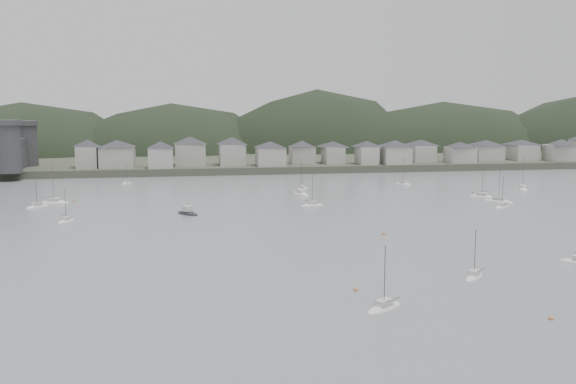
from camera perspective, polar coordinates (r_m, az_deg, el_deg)
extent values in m
plane|color=slate|center=(93.37, 7.86, -9.93)|extent=(900.00, 900.00, 0.00)
cube|color=#383D2D|center=(381.60, -5.56, 3.81)|extent=(900.00, 250.00, 3.00)
ellipsoid|color=black|center=(368.33, -22.74, 1.26)|extent=(138.98, 92.48, 81.13)
ellipsoid|color=black|center=(359.63, -10.42, 1.63)|extent=(132.08, 90.41, 79.74)
ellipsoid|color=black|center=(368.28, 2.60, 1.47)|extent=(133.88, 88.37, 101.41)
ellipsoid|color=black|center=(386.35, 13.75, 1.91)|extent=(165.81, 81.78, 82.55)
cylinder|color=#2D2D2F|center=(259.44, -24.16, 3.57)|extent=(10.00, 10.00, 18.00)
cylinder|color=#2D2D2F|center=(286.62, -22.77, 3.89)|extent=(10.00, 10.00, 17.00)
cube|color=#2D2D2F|center=(273.19, -23.40, 3.16)|extent=(3.50, 30.00, 12.00)
cube|color=#99968C|center=(270.13, -17.70, 3.03)|extent=(8.34, 12.91, 8.59)
pyramid|color=#2B2B31|center=(269.74, -17.75, 4.25)|extent=(15.78, 15.78, 3.01)
cube|color=#99968C|center=(268.12, -15.25, 3.07)|extent=(13.68, 13.35, 8.36)
pyramid|color=#2B2B31|center=(267.73, -15.29, 4.27)|extent=(20.07, 20.07, 2.93)
cube|color=#9A9991|center=(261.70, -11.48, 3.04)|extent=(9.78, 10.20, 8.08)
pyramid|color=#2B2B31|center=(261.31, -11.51, 4.23)|extent=(14.83, 14.83, 2.83)
cube|color=#99968C|center=(271.15, -8.87, 3.38)|extent=(12.59, 13.33, 9.09)
pyramid|color=#2B2B31|center=(270.75, -8.90, 4.67)|extent=(19.24, 19.24, 3.18)
cube|color=#9A9991|center=(270.45, -5.09, 3.41)|extent=(10.74, 12.17, 8.87)
pyramid|color=#2B2B31|center=(270.05, -5.11, 4.67)|extent=(17.01, 17.01, 3.10)
cube|color=#99968C|center=(265.70, -1.60, 3.23)|extent=(11.63, 12.09, 7.69)
pyramid|color=#2B2B31|center=(265.32, -1.61, 4.34)|extent=(17.61, 17.61, 2.69)
cube|color=#99968C|center=(276.75, 1.29, 3.39)|extent=(10.37, 9.35, 7.44)
pyramid|color=#2B2B31|center=(276.40, 1.30, 4.43)|extent=(14.65, 14.65, 2.60)
cube|color=#99968C|center=(277.28, 4.11, 3.36)|extent=(8.24, 12.20, 7.22)
pyramid|color=#2B2B31|center=(276.93, 4.12, 4.36)|extent=(15.17, 15.17, 2.53)
cube|color=#9A9991|center=(275.87, 7.17, 3.32)|extent=(8.06, 10.91, 7.46)
pyramid|color=#2B2B31|center=(275.52, 7.19, 4.36)|extent=(14.08, 14.08, 2.61)
cube|color=#99968C|center=(278.27, 9.69, 3.33)|extent=(11.73, 11.78, 7.66)
pyramid|color=#2B2B31|center=(277.92, 9.72, 4.39)|extent=(17.46, 17.46, 2.68)
cube|color=#9A9991|center=(293.01, 11.98, 3.46)|extent=(10.19, 13.02, 7.33)
pyramid|color=#2B2B31|center=(292.68, 12.01, 4.42)|extent=(17.23, 17.23, 2.57)
cube|color=#9A9991|center=(290.82, 15.36, 3.27)|extent=(11.70, 9.81, 6.88)
pyramid|color=#2B2B31|center=(290.50, 15.39, 4.18)|extent=(15.97, 15.97, 2.41)
cube|color=#9A9991|center=(306.14, 17.53, 3.42)|extent=(12.83, 12.48, 7.00)
pyramid|color=#2B2B31|center=(305.83, 17.56, 4.30)|extent=(18.79, 18.79, 2.45)
cube|color=#9A9991|center=(315.36, 20.45, 3.40)|extent=(11.07, 13.50, 6.97)
pyramid|color=#2B2B31|center=(315.07, 20.50, 4.26)|extent=(18.25, 18.25, 2.44)
cube|color=#9A9991|center=(316.82, 23.55, 3.30)|extent=(13.75, 9.12, 7.34)
pyramid|color=#2B2B31|center=(316.52, 23.60, 4.19)|extent=(16.97, 16.97, 2.57)
ellipsoid|color=white|center=(227.41, 20.53, 0.21)|extent=(5.83, 9.54, 1.82)
cube|color=beige|center=(227.27, 20.54, 0.52)|extent=(2.96, 3.67, 0.70)
cylinder|color=#3F3F42|center=(226.76, 20.60, 1.68)|extent=(0.12, 0.12, 11.37)
cylinder|color=#3F3F42|center=(228.24, 20.23, 0.70)|extent=(1.49, 3.88, 0.10)
ellipsoid|color=white|center=(195.53, -20.51, -0.96)|extent=(9.26, 3.58, 1.81)
cube|color=beige|center=(195.36, -20.53, -0.61)|extent=(3.31, 2.23, 0.70)
cylinder|color=#3F3F42|center=(194.77, -20.59, 0.73)|extent=(0.12, 0.12, 11.33)
cylinder|color=#3F3F42|center=(195.48, -21.01, -0.47)|extent=(4.07, 0.41, 0.10)
ellipsoid|color=white|center=(237.24, -14.45, 0.77)|extent=(4.45, 6.33, 1.22)
cube|color=beige|center=(237.13, -14.45, 0.99)|extent=(2.15, 2.51, 0.70)
cylinder|color=#3F3F42|center=(236.80, -14.48, 1.72)|extent=(0.12, 0.12, 7.62)
cylinder|color=#3F3F42|center=(236.05, -14.36, 1.09)|extent=(1.31, 2.50, 0.10)
ellipsoid|color=white|center=(185.64, 18.87, -1.34)|extent=(6.93, 5.73, 1.38)
cube|color=beige|center=(185.49, 18.88, -1.03)|extent=(2.85, 2.62, 0.70)
cylinder|color=#3F3F42|center=(185.00, 18.93, 0.03)|extent=(0.12, 0.12, 8.62)
cylinder|color=#3F3F42|center=(185.29, 19.27, -0.89)|extent=(2.61, 1.84, 0.10)
ellipsoid|color=white|center=(189.49, -21.83, -1.30)|extent=(6.48, 6.99, 1.45)
cube|color=beige|center=(189.34, -21.85, -0.99)|extent=(2.86, 2.96, 0.70)
cylinder|color=#3F3F42|center=(188.84, -21.91, 0.10)|extent=(0.12, 0.12, 9.05)
cylinder|color=#3F3F42|center=(188.12, -21.67, -0.87)|extent=(2.20, 2.53, 0.10)
ellipsoid|color=white|center=(201.44, 1.17, -0.21)|extent=(5.43, 9.86, 1.88)
cube|color=beige|center=(201.27, 1.17, 0.14)|extent=(2.88, 3.72, 0.70)
cylinder|color=#3F3F42|center=(200.68, 1.18, 1.49)|extent=(0.12, 0.12, 11.75)
cylinder|color=#3F3F42|center=(202.87, 1.21, 0.35)|extent=(1.24, 4.10, 0.10)
ellipsoid|color=white|center=(178.69, 2.21, -1.26)|extent=(7.45, 3.72, 1.43)
cube|color=beige|center=(178.53, 2.22, -0.94)|extent=(2.77, 2.06, 0.70)
cylinder|color=#3F3F42|center=(178.01, 2.22, 0.20)|extent=(0.12, 0.12, 8.91)
cylinder|color=#3F3F42|center=(178.45, 1.80, -0.76)|extent=(3.16, 0.77, 0.10)
ellipsoid|color=white|center=(109.61, 16.54, -7.46)|extent=(5.98, 5.95, 1.28)
cube|color=beige|center=(109.37, 16.56, -6.99)|extent=(2.58, 2.57, 0.70)
cylinder|color=#3F3F42|center=(108.61, 16.63, -5.35)|extent=(0.12, 0.12, 7.99)
cylinder|color=#3F3F42|center=(108.89, 17.15, -6.78)|extent=(2.11, 2.10, 0.10)
ellipsoid|color=white|center=(90.70, 8.72, -10.46)|extent=(7.24, 5.94, 1.44)
cube|color=beige|center=(90.38, 8.73, -9.84)|extent=(2.97, 2.72, 0.70)
cylinder|color=#3F3F42|center=(89.35, 8.78, -7.63)|extent=(0.12, 0.12, 8.99)
cylinder|color=#3F3F42|center=(89.90, 9.54, -9.59)|extent=(2.74, 1.90, 0.10)
ellipsoid|color=white|center=(195.45, 18.59, -0.88)|extent=(8.25, 8.31, 1.77)
cube|color=beige|center=(195.28, 18.61, -0.53)|extent=(3.57, 3.58, 0.70)
cylinder|color=#3F3F42|center=(194.70, 18.67, 0.78)|extent=(0.12, 0.12, 11.09)
cylinder|color=#3F3F42|center=(193.68, 18.48, -0.43)|extent=(2.87, 2.91, 0.10)
ellipsoid|color=white|center=(213.72, 1.30, 0.25)|extent=(6.25, 6.89, 1.41)
cube|color=beige|center=(213.59, 1.30, 0.52)|extent=(2.78, 2.90, 0.70)
cylinder|color=#3F3F42|center=(213.16, 1.30, 1.47)|extent=(0.12, 0.12, 8.84)
cylinder|color=#3F3F42|center=(214.32, 1.04, 0.70)|extent=(2.11, 2.51, 0.10)
ellipsoid|color=white|center=(163.85, -19.50, -2.55)|extent=(4.60, 6.43, 1.24)
cube|color=beige|center=(163.69, -19.52, -2.23)|extent=(2.21, 2.56, 0.70)
cylinder|color=#3F3F42|center=(163.20, -19.57, -1.16)|extent=(0.12, 0.12, 7.76)
cylinder|color=#3F3F42|center=(164.66, -19.64, -1.99)|extent=(1.36, 2.53, 0.10)
ellipsoid|color=white|center=(230.21, 10.43, 0.68)|extent=(5.34, 8.11, 1.55)
cube|color=beige|center=(230.08, 10.44, 0.94)|extent=(2.64, 3.17, 0.70)
cylinder|color=#3F3F42|center=(229.65, 10.46, 1.91)|extent=(0.12, 0.12, 9.70)
cylinder|color=#3F3F42|center=(228.63, 10.42, 1.04)|extent=(1.47, 3.25, 0.10)
ellipsoid|color=white|center=(204.32, 17.22, -0.45)|extent=(7.94, 7.45, 1.65)
cube|color=beige|center=(204.16, 17.23, -0.14)|extent=(3.37, 3.27, 0.70)
cylinder|color=#3F3F42|center=(203.65, 17.28, 1.02)|extent=(0.12, 0.12, 10.32)
cylinder|color=#3F3F42|center=(205.46, 17.39, 0.06)|extent=(2.85, 2.53, 0.10)
ellipsoid|color=black|center=(167.05, -9.10, -2.00)|extent=(6.88, 7.93, 1.71)
cube|color=beige|center=(166.80, -9.11, -1.49)|extent=(3.14, 3.17, 1.40)
cylinder|color=#3F3F42|center=(166.66, -9.12, -1.18)|extent=(0.10, 0.10, 1.20)
sphere|color=#CA7743|center=(213.66, 16.44, -0.04)|extent=(0.70, 0.70, 0.70)
sphere|color=#CA7743|center=(98.77, 6.17, -8.81)|extent=(0.70, 0.70, 0.70)
sphere|color=#CA7743|center=(197.90, -18.93, -0.76)|extent=(0.70, 0.70, 0.70)
sphere|color=#CA7743|center=(140.85, 8.70, -3.79)|extent=(0.70, 0.70, 0.70)
sphere|color=#CA7743|center=(92.65, 22.78, -10.54)|extent=(0.70, 0.70, 0.70)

